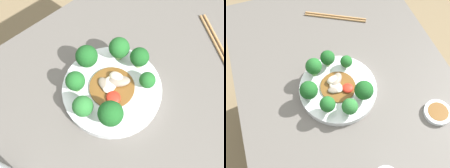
% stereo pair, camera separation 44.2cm
% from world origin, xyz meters
% --- Properties ---
extents(ground_plane, '(8.00, 8.00, 0.00)m').
position_xyz_m(ground_plane, '(0.00, 0.00, 0.00)').
color(ground_plane, '#7F6B4C').
extents(table, '(0.97, 0.73, 0.74)m').
position_xyz_m(table, '(0.00, 0.00, 0.37)').
color(table, '#5B5651').
rests_on(table, ground_plane).
extents(plate, '(0.25, 0.25, 0.02)m').
position_xyz_m(plate, '(-0.04, 0.04, 0.75)').
color(plate, silver).
rests_on(plate, table).
extents(broccoli_southeast, '(0.04, 0.04, 0.05)m').
position_xyz_m(broccoli_southeast, '(0.03, -0.01, 0.79)').
color(broccoli_southeast, '#7AAD5B').
rests_on(broccoli_southeast, plate).
extents(broccoli_southwest, '(0.06, 0.06, 0.07)m').
position_xyz_m(broccoli_southwest, '(-0.10, -0.02, 0.81)').
color(broccoli_southwest, '#70A356').
rests_on(broccoli_southwest, plate).
extents(broccoli_west, '(0.05, 0.05, 0.06)m').
position_xyz_m(broccoli_west, '(-0.14, 0.03, 0.80)').
color(broccoli_west, '#89B76B').
rests_on(broccoli_west, plate).
extents(broccoli_east, '(0.05, 0.05, 0.06)m').
position_xyz_m(broccoli_east, '(0.05, 0.04, 0.80)').
color(broccoli_east, '#89B76B').
rests_on(broccoli_east, plate).
extents(broccoli_northeast, '(0.05, 0.05, 0.07)m').
position_xyz_m(broccoli_northeast, '(0.03, 0.10, 0.81)').
color(broccoli_northeast, '#70A356').
rests_on(broccoli_northeast, plate).
extents(broccoli_northwest, '(0.05, 0.05, 0.07)m').
position_xyz_m(broccoli_northwest, '(-0.11, 0.10, 0.81)').
color(broccoli_northwest, '#70A356').
rests_on(broccoli_northwest, plate).
extents(broccoli_north, '(0.06, 0.06, 0.07)m').
position_xyz_m(broccoli_north, '(-0.04, 0.13, 0.80)').
color(broccoli_north, '#7AAD5B').
rests_on(broccoli_north, plate).
extents(stirfry_center, '(0.12, 0.12, 0.02)m').
position_xyz_m(stirfry_center, '(-0.04, 0.04, 0.77)').
color(stirfry_center, brown).
rests_on(stirfry_center, plate).
extents(chopsticks, '(0.13, 0.22, 0.01)m').
position_xyz_m(chopsticks, '(0.28, -0.06, 0.75)').
color(chopsticks, '#AD7F4C').
rests_on(chopsticks, table).
extents(sauce_dish, '(0.09, 0.09, 0.02)m').
position_xyz_m(sauce_dish, '(-0.22, -0.23, 0.75)').
color(sauce_dish, silver).
rests_on(sauce_dish, table).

